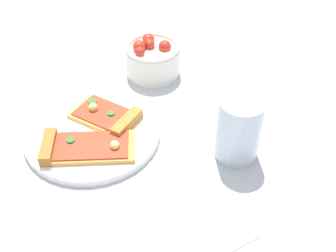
% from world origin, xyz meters
% --- Properties ---
extents(ground_plane, '(2.40, 2.40, 0.00)m').
position_xyz_m(ground_plane, '(0.00, 0.00, 0.00)').
color(ground_plane, '#B2B7BC').
rests_on(ground_plane, ground).
extents(plate, '(0.24, 0.24, 0.01)m').
position_xyz_m(plate, '(-0.01, 0.01, 0.01)').
color(plate, white).
rests_on(plate, ground_plane).
extents(pizza_slice_near, '(0.14, 0.12, 0.02)m').
position_xyz_m(pizza_slice_near, '(0.00, -0.03, 0.02)').
color(pizza_slice_near, '#E5B256').
rests_on(pizza_slice_near, plate).
extents(pizza_slice_far, '(0.13, 0.17, 0.02)m').
position_xyz_m(pizza_slice_far, '(-0.05, 0.04, 0.02)').
color(pizza_slice_far, gold).
rests_on(pizza_slice_far, plate).
extents(salad_bowl, '(0.11, 0.11, 0.08)m').
position_xyz_m(salad_bowl, '(0.11, -0.18, 0.04)').
color(salad_bowl, white).
rests_on(salad_bowl, ground_plane).
extents(soda_glass, '(0.07, 0.07, 0.11)m').
position_xyz_m(soda_glass, '(-0.17, -0.19, 0.05)').
color(soda_glass, silver).
rests_on(soda_glass, ground_plane).
extents(paper_napkin, '(0.13, 0.12, 0.00)m').
position_xyz_m(paper_napkin, '(-0.26, -0.06, 0.00)').
color(paper_napkin, white).
rests_on(paper_napkin, ground_plane).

